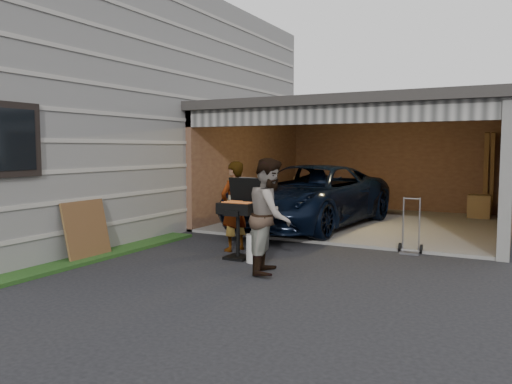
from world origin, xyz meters
TOP-DOWN VIEW (x-y plane):
  - ground at (0.00, 0.00)m, footprint 80.00×80.00m
  - house at (-6.00, 4.00)m, footprint 7.00×11.00m
  - groundcover_strip at (-2.25, -1.00)m, footprint 0.50×8.00m
  - garage at (0.76, 6.79)m, footprint 6.80×6.30m
  - minivan at (-0.22, 5.20)m, footprint 2.85×5.33m
  - woman at (-0.50, 2.20)m, footprint 0.53×0.68m
  - man at (0.80, 1.06)m, footprint 0.87×1.00m
  - bbq_grill at (-0.10, 1.68)m, footprint 0.61×0.54m
  - propane_tank at (0.29, 1.55)m, footprint 0.40×0.40m
  - plywood_panel at (-2.34, 0.42)m, footprint 0.25×0.90m
  - hand_truck at (2.41, 3.47)m, footprint 0.42×0.31m

SIDE VIEW (x-z plane):
  - ground at x=0.00m, z-range 0.00..0.00m
  - groundcover_strip at x=-2.25m, z-range 0.00..0.06m
  - hand_truck at x=2.41m, z-range -0.31..0.69m
  - propane_tank at x=0.29m, z-range 0.00..0.46m
  - plywood_panel at x=-2.34m, z-range 0.00..0.99m
  - minivan at x=-0.22m, z-range 0.00..1.43m
  - bbq_grill at x=-0.10m, z-range 0.13..1.50m
  - woman at x=-0.50m, z-range 0.00..1.64m
  - man at x=0.80m, z-range 0.00..1.73m
  - garage at x=0.76m, z-range 0.42..3.32m
  - house at x=-6.00m, z-range 0.00..5.50m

